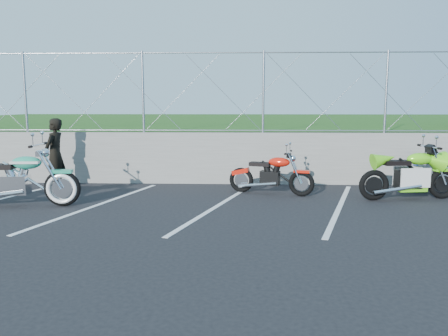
{
  "coord_description": "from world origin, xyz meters",
  "views": [
    {
      "loc": [
        0.44,
        -7.46,
        2.0
      ],
      "look_at": [
        0.11,
        1.3,
        0.72
      ],
      "focal_mm": 35.0,
      "sensor_mm": 36.0,
      "label": 1
    }
  ],
  "objects_px": {
    "person_standing": "(55,154)",
    "naked_orange": "(272,176)",
    "sportbike_green": "(410,177)",
    "sportbike_blue": "(447,174)",
    "cruiser_turquoise": "(18,182)"
  },
  "relations": [
    {
      "from": "naked_orange",
      "to": "person_standing",
      "type": "distance_m",
      "value": 5.16
    },
    {
      "from": "person_standing",
      "to": "naked_orange",
      "type": "bearing_deg",
      "value": 90.73
    },
    {
      "from": "sportbike_blue",
      "to": "person_standing",
      "type": "height_order",
      "value": "person_standing"
    },
    {
      "from": "naked_orange",
      "to": "sportbike_green",
      "type": "relative_size",
      "value": 0.87
    },
    {
      "from": "cruiser_turquoise",
      "to": "person_standing",
      "type": "xyz_separation_m",
      "value": [
        -0.05,
        1.88,
        0.34
      ]
    },
    {
      "from": "person_standing",
      "to": "sportbike_blue",
      "type": "bearing_deg",
      "value": 95.47
    },
    {
      "from": "cruiser_turquoise",
      "to": "naked_orange",
      "type": "distance_m",
      "value": 5.25
    },
    {
      "from": "cruiser_turquoise",
      "to": "naked_orange",
      "type": "bearing_deg",
      "value": 10.94
    },
    {
      "from": "sportbike_blue",
      "to": "person_standing",
      "type": "relative_size",
      "value": 1.16
    },
    {
      "from": "cruiser_turquoise",
      "to": "sportbike_blue",
      "type": "height_order",
      "value": "cruiser_turquoise"
    },
    {
      "from": "cruiser_turquoise",
      "to": "person_standing",
      "type": "bearing_deg",
      "value": 87.22
    },
    {
      "from": "naked_orange",
      "to": "sportbike_blue",
      "type": "relative_size",
      "value": 0.97
    },
    {
      "from": "sportbike_blue",
      "to": "cruiser_turquoise",
      "type": "bearing_deg",
      "value": -165.19
    },
    {
      "from": "cruiser_turquoise",
      "to": "person_standing",
      "type": "relative_size",
      "value": 1.49
    },
    {
      "from": "sportbike_green",
      "to": "naked_orange",
      "type": "bearing_deg",
      "value": 162.78
    }
  ]
}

